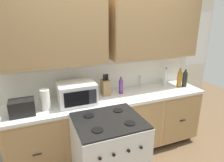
{
  "coord_description": "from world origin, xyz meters",
  "views": [
    {
      "loc": [
        -0.98,
        -2.17,
        2.04
      ],
      "look_at": [
        0.0,
        0.27,
        1.16
      ],
      "focal_mm": 32.57,
      "sensor_mm": 36.0,
      "label": 1
    }
  ],
  "objects_px": {
    "knife_block": "(106,87)",
    "bottle_amber": "(179,78)",
    "paper_towel_roll": "(45,100)",
    "bottle_violet": "(121,85)",
    "bottle_clear": "(166,77)",
    "stove_range": "(109,155)",
    "bottle_dark": "(185,78)",
    "microwave": "(77,93)",
    "toaster": "(22,108)"
  },
  "relations": [
    {
      "from": "paper_towel_roll",
      "to": "bottle_clear",
      "type": "height_order",
      "value": "bottle_clear"
    },
    {
      "from": "bottle_dark",
      "to": "toaster",
      "type": "bearing_deg",
      "value": -178.03
    },
    {
      "from": "microwave",
      "to": "paper_towel_roll",
      "type": "distance_m",
      "value": 0.4
    },
    {
      "from": "bottle_clear",
      "to": "microwave",
      "type": "bearing_deg",
      "value": -173.92
    },
    {
      "from": "stove_range",
      "to": "bottle_clear",
      "type": "height_order",
      "value": "bottle_clear"
    },
    {
      "from": "bottle_clear",
      "to": "knife_block",
      "type": "bearing_deg",
      "value": -179.24
    },
    {
      "from": "paper_towel_roll",
      "to": "knife_block",
      "type": "bearing_deg",
      "value": 11.9
    },
    {
      "from": "toaster",
      "to": "paper_towel_roll",
      "type": "relative_size",
      "value": 1.08
    },
    {
      "from": "knife_block",
      "to": "paper_towel_roll",
      "type": "height_order",
      "value": "knife_block"
    },
    {
      "from": "stove_range",
      "to": "bottle_violet",
      "type": "xyz_separation_m",
      "value": [
        0.47,
        0.71,
        0.57
      ]
    },
    {
      "from": "bottle_amber",
      "to": "stove_range",
      "type": "bearing_deg",
      "value": -156.87
    },
    {
      "from": "knife_block",
      "to": "bottle_dark",
      "type": "xyz_separation_m",
      "value": [
        1.3,
        -0.15,
        0.02
      ]
    },
    {
      "from": "paper_towel_roll",
      "to": "bottle_violet",
      "type": "xyz_separation_m",
      "value": [
        1.08,
        0.14,
        -0.01
      ]
    },
    {
      "from": "stove_range",
      "to": "bottle_amber",
      "type": "xyz_separation_m",
      "value": [
        1.45,
        0.62,
        0.59
      ]
    },
    {
      "from": "bottle_clear",
      "to": "bottle_amber",
      "type": "bearing_deg",
      "value": -42.76
    },
    {
      "from": "stove_range",
      "to": "microwave",
      "type": "height_order",
      "value": "microwave"
    },
    {
      "from": "paper_towel_roll",
      "to": "bottle_dark",
      "type": "bearing_deg",
      "value": 0.76
    },
    {
      "from": "bottle_clear",
      "to": "toaster",
      "type": "bearing_deg",
      "value": -173.47
    },
    {
      "from": "microwave",
      "to": "paper_towel_roll",
      "type": "xyz_separation_m",
      "value": [
        -0.4,
        -0.03,
        -0.01
      ]
    },
    {
      "from": "stove_range",
      "to": "paper_towel_roll",
      "type": "relative_size",
      "value": 3.65
    },
    {
      "from": "bottle_amber",
      "to": "bottle_dark",
      "type": "height_order",
      "value": "bottle_amber"
    },
    {
      "from": "bottle_violet",
      "to": "paper_towel_roll",
      "type": "bearing_deg",
      "value": -172.82
    },
    {
      "from": "paper_towel_roll",
      "to": "bottle_violet",
      "type": "bearing_deg",
      "value": 7.18
    },
    {
      "from": "paper_towel_roll",
      "to": "bottle_amber",
      "type": "height_order",
      "value": "bottle_amber"
    },
    {
      "from": "knife_block",
      "to": "paper_towel_roll",
      "type": "xyz_separation_m",
      "value": [
        -0.85,
        -0.18,
        0.01
      ]
    },
    {
      "from": "toaster",
      "to": "bottle_amber",
      "type": "relative_size",
      "value": 0.92
    },
    {
      "from": "bottle_dark",
      "to": "bottle_clear",
      "type": "height_order",
      "value": "bottle_clear"
    },
    {
      "from": "bottle_dark",
      "to": "knife_block",
      "type": "bearing_deg",
      "value": 173.4
    },
    {
      "from": "stove_range",
      "to": "bottle_amber",
      "type": "relative_size",
      "value": 3.13
    },
    {
      "from": "microwave",
      "to": "knife_block",
      "type": "distance_m",
      "value": 0.48
    },
    {
      "from": "toaster",
      "to": "bottle_dark",
      "type": "relative_size",
      "value": 0.99
    },
    {
      "from": "stove_range",
      "to": "knife_block",
      "type": "bearing_deg",
      "value": 72.12
    },
    {
      "from": "knife_block",
      "to": "toaster",
      "type": "bearing_deg",
      "value": -168.15
    },
    {
      "from": "stove_range",
      "to": "knife_block",
      "type": "height_order",
      "value": "knife_block"
    },
    {
      "from": "paper_towel_roll",
      "to": "bottle_dark",
      "type": "distance_m",
      "value": 2.15
    },
    {
      "from": "stove_range",
      "to": "paper_towel_roll",
      "type": "xyz_separation_m",
      "value": [
        -0.61,
        0.58,
        0.57
      ]
    },
    {
      "from": "bottle_violet",
      "to": "toaster",
      "type": "bearing_deg",
      "value": -171.92
    },
    {
      "from": "toaster",
      "to": "paper_towel_roll",
      "type": "distance_m",
      "value": 0.27
    },
    {
      "from": "stove_range",
      "to": "bottle_violet",
      "type": "relative_size",
      "value": 3.72
    },
    {
      "from": "stove_range",
      "to": "bottle_violet",
      "type": "bearing_deg",
      "value": 56.67
    },
    {
      "from": "microwave",
      "to": "bottle_violet",
      "type": "height_order",
      "value": "microwave"
    },
    {
      "from": "microwave",
      "to": "knife_block",
      "type": "bearing_deg",
      "value": 17.83
    },
    {
      "from": "paper_towel_roll",
      "to": "bottle_amber",
      "type": "distance_m",
      "value": 2.06
    },
    {
      "from": "stove_range",
      "to": "toaster",
      "type": "relative_size",
      "value": 3.39
    },
    {
      "from": "knife_block",
      "to": "bottle_amber",
      "type": "xyz_separation_m",
      "value": [
        1.21,
        -0.13,
        0.03
      ]
    },
    {
      "from": "bottle_violet",
      "to": "bottle_clear",
      "type": "relative_size",
      "value": 0.86
    },
    {
      "from": "bottle_clear",
      "to": "bottle_violet",
      "type": "bearing_deg",
      "value": -175.99
    },
    {
      "from": "bottle_clear",
      "to": "paper_towel_roll",
      "type": "bearing_deg",
      "value": -174.19
    },
    {
      "from": "toaster",
      "to": "knife_block",
      "type": "relative_size",
      "value": 0.9
    },
    {
      "from": "microwave",
      "to": "bottle_dark",
      "type": "bearing_deg",
      "value": -0.15
    }
  ]
}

